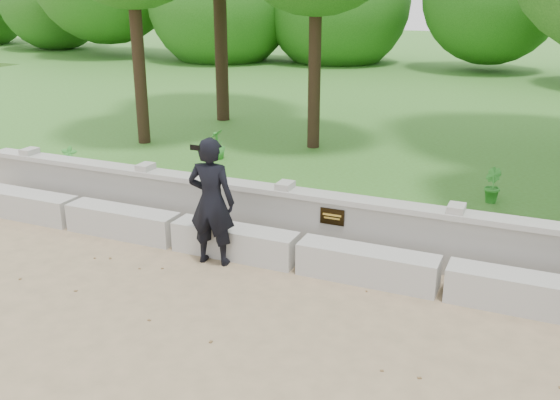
# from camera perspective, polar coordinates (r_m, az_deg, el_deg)

# --- Properties ---
(ground) EXTENTS (80.00, 80.00, 0.00)m
(ground) POSITION_cam_1_polar(r_m,az_deg,el_deg) (7.34, -4.06, -12.00)
(ground) COLOR #9F8461
(ground) RESTS_ON ground
(lawn) EXTENTS (40.00, 22.00, 0.25)m
(lawn) POSITION_cam_1_polar(r_m,az_deg,el_deg) (20.10, 14.86, 8.00)
(lawn) COLOR #3C6A20
(lawn) RESTS_ON ground
(concrete_bench) EXTENTS (11.90, 0.45, 0.45)m
(concrete_bench) POSITION_cam_1_polar(r_m,az_deg,el_deg) (8.77, 1.66, -4.86)
(concrete_bench) COLOR #A5A39C
(concrete_bench) RESTS_ON ground
(parapet_wall) EXTENTS (12.50, 0.35, 0.90)m
(parapet_wall) POSITION_cam_1_polar(r_m,az_deg,el_deg) (9.28, 3.30, -1.90)
(parapet_wall) COLOR #9B9992
(parapet_wall) RESTS_ON ground
(man_main) EXTENTS (0.72, 0.64, 1.85)m
(man_main) POSITION_cam_1_polar(r_m,az_deg,el_deg) (8.73, -6.29, -0.16)
(man_main) COLOR black
(man_main) RESTS_ON ground
(shrub_a) EXTENTS (0.37, 0.33, 0.59)m
(shrub_a) POSITION_cam_1_polar(r_m,az_deg,el_deg) (12.77, -18.65, 3.38)
(shrub_a) COLOR #33892E
(shrub_a) RESTS_ON lawn
(shrub_b) EXTENTS (0.39, 0.41, 0.60)m
(shrub_b) POSITION_cam_1_polar(r_m,az_deg,el_deg) (11.22, 18.79, 1.29)
(shrub_b) COLOR #33892E
(shrub_b) RESTS_ON lawn
(shrub_d) EXTENTS (0.35, 0.39, 0.64)m
(shrub_d) POSITION_cam_1_polar(r_m,az_deg,el_deg) (13.37, -5.78, 5.10)
(shrub_d) COLOR #33892E
(shrub_d) RESTS_ON lawn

